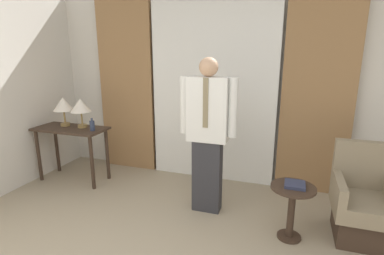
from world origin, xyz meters
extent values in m
cube|color=silver|center=(0.00, 3.02, 1.35)|extent=(10.00, 0.06, 2.70)
cube|color=white|center=(0.00, 2.89, 1.29)|extent=(1.78, 0.06, 2.58)
cube|color=#997047|center=(-1.37, 2.89, 1.29)|extent=(0.88, 0.06, 2.58)
cube|color=#997047|center=(1.37, 2.89, 1.29)|extent=(0.88, 0.06, 2.58)
cube|color=#38281E|center=(-1.88, 2.17, 0.77)|extent=(1.03, 0.48, 0.03)
cylinder|color=#38281E|center=(-2.34, 1.99, 0.38)|extent=(0.05, 0.05, 0.76)
cylinder|color=#38281E|center=(-1.43, 1.99, 0.38)|extent=(0.05, 0.05, 0.76)
cylinder|color=#38281E|center=(-2.34, 2.35, 0.38)|extent=(0.05, 0.05, 0.76)
cylinder|color=#38281E|center=(-1.43, 2.35, 0.38)|extent=(0.05, 0.05, 0.76)
cylinder|color=#9E7F47|center=(-2.03, 2.24, 0.81)|extent=(0.13, 0.13, 0.04)
cylinder|color=#9E7F47|center=(-2.03, 2.24, 0.92)|extent=(0.02, 0.02, 0.19)
cone|color=silver|center=(-2.03, 2.24, 1.11)|extent=(0.28, 0.28, 0.19)
cylinder|color=#9E7F47|center=(-1.73, 2.24, 0.81)|extent=(0.13, 0.13, 0.04)
cylinder|color=#9E7F47|center=(-1.73, 2.24, 0.92)|extent=(0.02, 0.02, 0.19)
cone|color=silver|center=(-1.73, 2.24, 1.11)|extent=(0.28, 0.28, 0.19)
cylinder|color=#2D3851|center=(-1.49, 2.14, 0.85)|extent=(0.07, 0.07, 0.14)
cylinder|color=#2D3851|center=(-1.49, 2.14, 0.94)|extent=(0.03, 0.03, 0.04)
cube|color=#2D2D33|center=(0.20, 1.96, 0.43)|extent=(0.33, 0.17, 0.86)
cube|color=white|center=(0.20, 1.96, 1.22)|extent=(0.45, 0.20, 0.72)
cube|color=#847556|center=(0.20, 1.85, 1.31)|extent=(0.06, 0.01, 0.54)
cylinder|color=white|center=(-0.08, 1.96, 1.26)|extent=(0.10, 0.10, 0.65)
cylinder|color=white|center=(0.47, 1.96, 1.26)|extent=(0.10, 0.10, 0.65)
sphere|color=tan|center=(0.20, 1.96, 1.68)|extent=(0.21, 0.21, 0.21)
cube|color=#38281E|center=(1.82, 1.89, 0.14)|extent=(0.48, 0.53, 0.29)
cube|color=gray|center=(1.82, 1.89, 0.37)|extent=(0.56, 0.62, 0.16)
cube|color=gray|center=(1.82, 2.16, 0.70)|extent=(0.56, 0.10, 0.51)
cube|color=gray|center=(1.58, 1.89, 0.54)|extent=(0.08, 0.62, 0.18)
cylinder|color=#38281E|center=(1.15, 1.67, 0.01)|extent=(0.24, 0.24, 0.02)
cylinder|color=#38281E|center=(1.15, 1.67, 0.27)|extent=(0.07, 0.07, 0.54)
cylinder|color=#38281E|center=(1.15, 1.67, 0.55)|extent=(0.43, 0.43, 0.02)
cube|color=#2D334C|center=(1.16, 1.69, 0.58)|extent=(0.20, 0.20, 0.03)
camera|label=1|loc=(1.05, -1.18, 1.86)|focal=28.00mm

